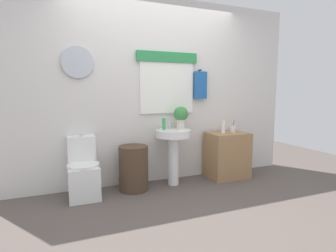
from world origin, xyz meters
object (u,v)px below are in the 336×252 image
toilet (83,173)px  potted_plant (181,116)px  pedestal_sink (173,144)px  wooden_cabinet (227,155)px  toothbrush_cup (233,129)px  soap_bottle (164,124)px  lotion_bottle (223,127)px  laundry_hamper (134,168)px

toilet → potted_plant: size_ratio=2.41×
pedestal_sink → potted_plant: size_ratio=2.47×
pedestal_sink → wooden_cabinet: (0.89, 0.00, -0.23)m
wooden_cabinet → toothbrush_cup: size_ratio=3.70×
toilet → potted_plant: bearing=1.1°
toilet → pedestal_sink: size_ratio=0.97×
toothbrush_cup → toilet: bearing=179.7°
toilet → wooden_cabinet: 2.09m
toilet → soap_bottle: soap_bottle is taller
wooden_cabinet → toothbrush_cup: (0.10, 0.02, 0.40)m
wooden_cabinet → lotion_bottle: lotion_bottle is taller
soap_bottle → potted_plant: potted_plant is taller
soap_bottle → toothbrush_cup: bearing=-1.5°
laundry_hamper → lotion_bottle: 1.44m
pedestal_sink → wooden_cabinet: bearing=0.0°
laundry_hamper → toothbrush_cup: (1.56, 0.02, 0.44)m
lotion_bottle → wooden_cabinet: bearing=21.2°
potted_plant → toothbrush_cup: (0.85, -0.04, -0.22)m
wooden_cabinet → potted_plant: potted_plant is taller
potted_plant → lotion_bottle: size_ratio=1.66×
pedestal_sink → toothbrush_cup: size_ratio=4.19×
potted_plant → toothbrush_cup: bearing=-2.7°
soap_bottle → toothbrush_cup: 1.12m
laundry_hamper → wooden_cabinet: bearing=0.0°
wooden_cabinet → toothbrush_cup: bearing=11.1°
pedestal_sink → toothbrush_cup: (0.99, 0.02, 0.17)m
wooden_cabinet → laundry_hamper: bearing=180.0°
pedestal_sink → lotion_bottle: bearing=-2.9°
pedestal_sink → lotion_bottle: size_ratio=4.10×
toilet → wooden_cabinet: toilet is taller
wooden_cabinet → lotion_bottle: bearing=-158.8°
wooden_cabinet → potted_plant: bearing=175.4°
laundry_hamper → wooden_cabinet: 1.46m
potted_plant → toilet: bearing=-178.9°
pedestal_sink → toothbrush_cup: 1.00m
toilet → pedestal_sink: (1.21, -0.03, 0.29)m
laundry_hamper → soap_bottle: 0.72m
laundry_hamper → toothbrush_cup: bearing=0.7°
potted_plant → pedestal_sink: bearing=-156.8°
lotion_bottle → potted_plant: bearing=171.1°
soap_bottle → lotion_bottle: (0.90, -0.09, -0.08)m
soap_bottle → toothbrush_cup: soap_bottle is taller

